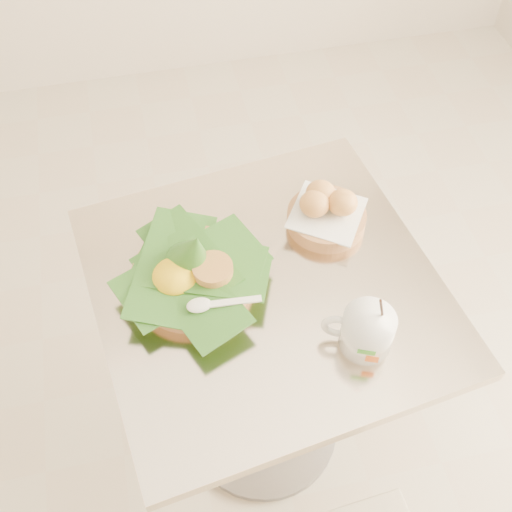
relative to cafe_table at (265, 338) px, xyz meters
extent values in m
plane|color=beige|center=(-0.19, 0.01, -0.53)|extent=(3.60, 3.60, 0.00)
cylinder|color=gray|center=(0.00, 0.00, -0.52)|extent=(0.44, 0.44, 0.03)
cylinder|color=gray|center=(0.00, 0.00, -0.16)|extent=(0.07, 0.07, 0.69)
cube|color=beige|center=(0.00, 0.00, 0.21)|extent=(0.79, 0.79, 0.03)
cylinder|color=tan|center=(-0.15, 0.04, 0.24)|extent=(0.25, 0.25, 0.04)
cone|color=#2C601B|center=(-0.14, 0.05, 0.31)|extent=(0.15, 0.15, 0.13)
ellipsoid|color=yellow|center=(-0.18, 0.03, 0.27)|extent=(0.09, 0.09, 0.05)
cylinder|color=#CC9347|center=(-0.11, 0.02, 0.28)|extent=(0.08, 0.08, 0.02)
cylinder|color=tan|center=(0.17, 0.13, 0.24)|extent=(0.18, 0.18, 0.04)
cube|color=white|center=(0.17, 0.13, 0.26)|extent=(0.21, 0.21, 0.01)
ellipsoid|color=#B56C29|center=(0.14, 0.14, 0.29)|extent=(0.07, 0.07, 0.05)
ellipsoid|color=#B56C29|center=(0.20, 0.13, 0.29)|extent=(0.07, 0.07, 0.05)
ellipsoid|color=#B56C29|center=(0.16, 0.17, 0.29)|extent=(0.07, 0.07, 0.05)
cylinder|color=white|center=(0.16, -0.18, 0.26)|extent=(0.10, 0.10, 0.09)
torus|color=white|center=(0.10, -0.16, 0.27)|extent=(0.06, 0.04, 0.06)
cylinder|color=#3D2311|center=(0.16, -0.18, 0.30)|extent=(0.09, 0.09, 0.01)
cylinder|color=black|center=(0.17, -0.18, 0.33)|extent=(0.04, 0.04, 0.13)
cube|color=green|center=(0.14, -0.22, 0.27)|extent=(0.03, 0.01, 0.01)
cube|color=orange|center=(0.15, -0.23, 0.25)|extent=(0.02, 0.01, 0.02)
camera|label=1|loc=(-0.19, -0.74, 1.32)|focal=45.00mm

